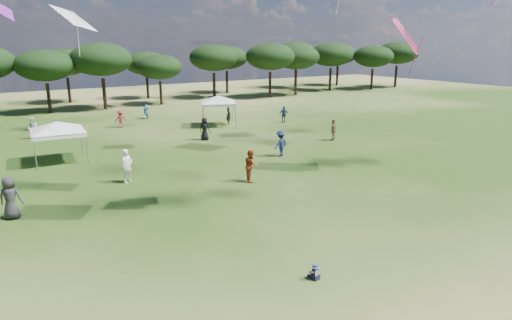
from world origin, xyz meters
The scene contains 6 objects.
ground centered at (0.00, 0.00, 0.00)m, with size 140.00×140.00×0.00m, color #2E4D17.
tree_line centered at (2.39, 47.41, 5.42)m, with size 108.78×17.63×7.77m.
tent_left centered at (-4.96, 22.25, 2.52)m, with size 6.32×6.32×2.94m.
tent_right centered at (9.57, 27.85, 2.67)m, with size 5.62×5.62×3.10m.
toddler centered at (-0.37, 2.24, 0.24)m, with size 0.36×0.40×0.53m.
festival_crowd centered at (0.14, 22.71, 0.87)m, with size 28.99×24.50×1.92m.
Camera 1 is at (-8.71, -7.23, 7.46)m, focal length 30.00 mm.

